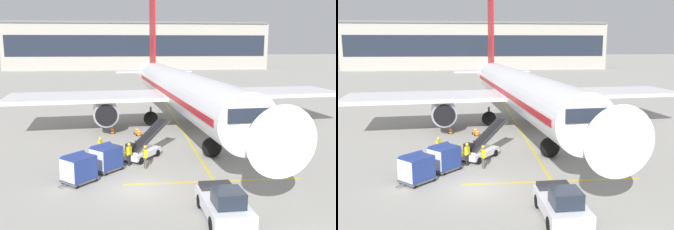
# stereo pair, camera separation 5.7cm
# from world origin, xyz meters

# --- Properties ---
(ground_plane) EXTENTS (600.00, 600.00, 0.00)m
(ground_plane) POSITION_xyz_m (0.00, 0.00, 0.00)
(ground_plane) COLOR #9E9B93
(parked_airplane) EXTENTS (36.47, 46.82, 15.79)m
(parked_airplane) POSITION_xyz_m (5.01, 17.89, 4.03)
(parked_airplane) COLOR white
(parked_airplane) RESTS_ON ground
(belt_loader) EXTENTS (4.21, 5.13, 2.70)m
(belt_loader) POSITION_xyz_m (0.56, 6.58, 0.82)
(belt_loader) COLOR silver
(belt_loader) RESTS_ON ground
(baggage_cart_lead) EXTENTS (2.54, 2.55, 1.91)m
(baggage_cart_lead) POSITION_xyz_m (-2.19, 3.75, 1.00)
(baggage_cart_lead) COLOR #515156
(baggage_cart_lead) RESTS_ON ground
(baggage_cart_second) EXTENTS (2.54, 2.55, 1.91)m
(baggage_cart_second) POSITION_xyz_m (-3.84, 1.55, 1.00)
(baggage_cart_second) COLOR #515156
(baggage_cart_second) RESTS_ON ground
(pushback_tug) EXTENTS (2.25, 4.47, 1.83)m
(pushback_tug) POSITION_xyz_m (4.35, -4.51, 0.83)
(pushback_tug) COLOR silver
(pushback_tug) RESTS_ON ground
(ground_crew_by_loader) EXTENTS (0.40, 0.50, 1.74)m
(ground_crew_by_loader) POSITION_xyz_m (-0.53, 4.77, 1.00)
(ground_crew_by_loader) COLOR black
(ground_crew_by_loader) RESTS_ON ground
(ground_crew_by_carts) EXTENTS (0.49, 0.41, 1.74)m
(ground_crew_by_carts) POSITION_xyz_m (-1.09, 4.31, 1.00)
(ground_crew_by_carts) COLOR black
(ground_crew_by_carts) RESTS_ON ground
(ground_crew_marshaller) EXTENTS (0.43, 0.45, 1.74)m
(ground_crew_marshaller) POSITION_xyz_m (-2.77, 6.79, 1.00)
(ground_crew_marshaller) COLOR #333847
(ground_crew_marshaller) RESTS_ON ground
(ground_crew_wingwalker) EXTENTS (0.33, 0.56, 1.74)m
(ground_crew_wingwalker) POSITION_xyz_m (0.63, 3.96, 1.00)
(ground_crew_wingwalker) COLOR #514C42
(ground_crew_wingwalker) RESTS_ON ground
(safety_cone_engine_keepout) EXTENTS (0.71, 0.71, 0.80)m
(safety_cone_engine_keepout) POSITION_xyz_m (0.29, 14.94, 0.39)
(safety_cone_engine_keepout) COLOR black
(safety_cone_engine_keepout) RESTS_ON ground
(safety_cone_wingtip) EXTENTS (0.64, 0.64, 0.72)m
(safety_cone_wingtip) POSITION_xyz_m (0.46, 14.14, 0.35)
(safety_cone_wingtip) COLOR black
(safety_cone_wingtip) RESTS_ON ground
(safety_cone_nose_mark) EXTENTS (0.58, 0.58, 0.66)m
(safety_cone_nose_mark) POSITION_xyz_m (-2.22, 15.34, 0.32)
(safety_cone_nose_mark) COLOR black
(safety_cone_nose_mark) RESTS_ON ground
(apron_guidance_line_lead_in) EXTENTS (0.20, 110.00, 0.01)m
(apron_guidance_line_lead_in) POSITION_xyz_m (5.06, 17.08, 0.00)
(apron_guidance_line_lead_in) COLOR yellow
(apron_guidance_line_lead_in) RESTS_ON ground
(apron_guidance_line_stop_bar) EXTENTS (12.00, 0.20, 0.01)m
(apron_guidance_line_stop_bar) POSITION_xyz_m (5.08, 0.81, 0.00)
(apron_guidance_line_stop_bar) COLOR yellow
(apron_guidance_line_stop_bar) RESTS_ON ground
(terminal_building) EXTENTS (91.42, 18.30, 16.52)m
(terminal_building) POSITION_xyz_m (2.97, 117.65, 8.21)
(terminal_building) COLOR #A8A399
(terminal_building) RESTS_ON ground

